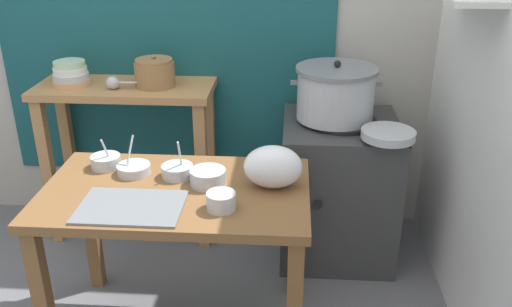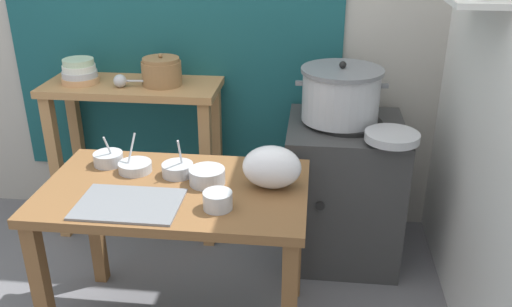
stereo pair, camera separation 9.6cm
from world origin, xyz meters
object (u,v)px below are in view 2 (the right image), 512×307
object	(u,v)px
plastic_bag	(272,167)
prep_bowl_3	(178,169)
back_shelf_table	(135,121)
steamer_pot	(341,94)
serving_tray	(129,204)
prep_bowl_1	(207,176)
prep_table	(176,210)
stove_block	(342,190)
clay_pot	(162,72)
bowl_stack_enamel	(79,72)
ladle	(122,81)
prep_bowl_4	(135,166)
prep_bowl_2	(218,200)
prep_bowl_0	(108,158)
wide_pan	(392,137)

from	to	relation	value
plastic_bag	prep_bowl_3	bearing A→B (deg)	171.23
back_shelf_table	steamer_pot	distance (m)	1.16
serving_tray	prep_bowl_1	size ratio (longest dim) A/B	2.66
prep_table	steamer_pot	size ratio (longest dim) A/B	2.38
stove_block	prep_bowl_1	bearing A→B (deg)	-132.85
clay_pot	bowl_stack_enamel	bearing A→B (deg)	-178.19
steamer_pot	bowl_stack_enamel	xyz separation A→B (m)	(-1.41, 0.10, 0.04)
steamer_pot	serving_tray	distance (m)	1.23
ladle	prep_bowl_4	world-z (taller)	ladle
prep_bowl_2	prep_bowl_3	bearing A→B (deg)	130.14
prep_table	prep_bowl_3	size ratio (longest dim) A/B	6.22
clay_pot	plastic_bag	size ratio (longest dim) A/B	0.88
steamer_pot	ladle	world-z (taller)	steamer_pot
prep_bowl_1	prep_bowl_4	bearing A→B (deg)	166.73
serving_tray	prep_bowl_0	world-z (taller)	prep_bowl_0
prep_bowl_4	prep_bowl_0	bearing A→B (deg)	158.74
serving_tray	plastic_bag	distance (m)	0.58
wide_pan	prep_bowl_4	xyz separation A→B (m)	(-1.13, -0.33, -0.06)
prep_table	wide_pan	bearing A→B (deg)	26.27
stove_block	prep_table	bearing A→B (deg)	-136.53
clay_pot	prep_bowl_3	world-z (taller)	clay_pot
back_shelf_table	prep_bowl_1	world-z (taller)	back_shelf_table
serving_tray	prep_bowl_4	xyz separation A→B (m)	(-0.07, 0.29, 0.02)
ladle	prep_bowl_0	size ratio (longest dim) A/B	1.97
stove_block	prep_bowl_3	bearing A→B (deg)	-141.75
prep_table	back_shelf_table	distance (m)	0.93
plastic_bag	wide_pan	world-z (taller)	plastic_bag
bowl_stack_enamel	ladle	distance (m)	0.26
serving_tray	plastic_bag	xyz separation A→B (m)	(0.54, 0.21, 0.09)
steamer_pot	prep_bowl_4	bearing A→B (deg)	-146.71
steamer_pot	wide_pan	world-z (taller)	steamer_pot
prep_bowl_0	clay_pot	bearing A→B (deg)	82.67
ladle	prep_bowl_4	distance (m)	0.71
ladle	prep_bowl_1	bearing A→B (deg)	-50.13
bowl_stack_enamel	prep_bowl_2	distance (m)	1.35
steamer_pot	prep_bowl_1	bearing A→B (deg)	-130.03
steamer_pot	plastic_bag	xyz separation A→B (m)	(-0.29, -0.67, -0.11)
serving_tray	prep_bowl_0	bearing A→B (deg)	120.98
prep_bowl_0	ladle	bearing A→B (deg)	101.35
prep_bowl_0	prep_bowl_4	size ratio (longest dim) A/B	0.87
clay_pot	prep_bowl_3	xyz separation A→B (m)	(0.25, -0.72, -0.22)
prep_table	ladle	bearing A→B (deg)	121.54
serving_tray	prep_bowl_0	size ratio (longest dim) A/B	2.76
bowl_stack_enamel	prep_bowl_3	xyz separation A→B (m)	(0.71, -0.70, -0.21)
plastic_bag	wide_pan	xyz separation A→B (m)	(0.53, 0.41, -0.01)
steamer_pot	wide_pan	distance (m)	0.37
serving_tray	bowl_stack_enamel	bearing A→B (deg)	120.72
ladle	stove_block	bearing A→B (deg)	-2.88
serving_tray	prep_bowl_2	world-z (taller)	prep_bowl_2
stove_block	serving_tray	size ratio (longest dim) A/B	1.95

